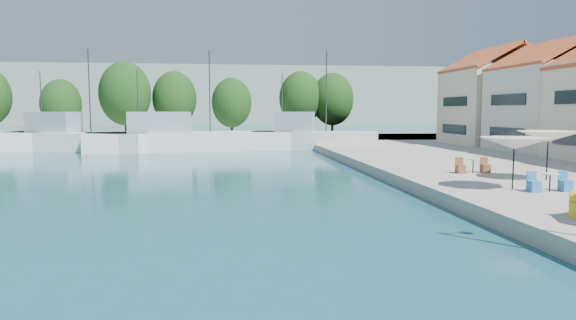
{
  "coord_description": "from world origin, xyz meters",
  "views": [
    {
      "loc": [
        -2.82,
        2.76,
        3.93
      ],
      "look_at": [
        0.06,
        26.0,
        1.67
      ],
      "focal_mm": 32.0,
      "sensor_mm": 36.0,
      "label": 1
    }
  ],
  "objects": [
    {
      "name": "quay_far",
      "position": [
        -8.0,
        67.0,
        0.3
      ],
      "size": [
        90.0,
        16.0,
        0.6
      ],
      "primitive_type": "cube",
      "color": "#9A948B",
      "rests_on": "ground"
    },
    {
      "name": "hill_west",
      "position": [
        -30.0,
        160.0,
        8.0
      ],
      "size": [
        180.0,
        40.0,
        16.0
      ],
      "primitive_type": "cube",
      "color": "gray",
      "rests_on": "ground"
    },
    {
      "name": "hill_east",
      "position": [
        40.0,
        180.0,
        6.0
      ],
      "size": [
        140.0,
        40.0,
        12.0
      ],
      "primitive_type": "cube",
      "color": "gray",
      "rests_on": "ground"
    },
    {
      "name": "building_05",
      "position": [
        24.0,
        42.0,
        5.26
      ],
      "size": [
        8.4,
        8.8,
        9.7
      ],
      "color": "beige",
      "rests_on": "quay_right"
    },
    {
      "name": "building_06",
      "position": [
        24.0,
        51.0,
        5.5
      ],
      "size": [
        9.0,
        8.8,
        10.2
      ],
      "color": "beige",
      "rests_on": "quay_right"
    },
    {
      "name": "trawler_02",
      "position": [
        -17.57,
        55.26,
        1.07
      ],
      "size": [
        16.28,
        9.73,
        10.2
      ],
      "rotation": [
        0.0,
        0.0,
        -0.38
      ],
      "color": "white",
      "rests_on": "ground"
    },
    {
      "name": "trawler_03",
      "position": [
        -6.7,
        54.26,
        1.07
      ],
      "size": [
        20.13,
        7.43,
        10.2
      ],
      "rotation": [
        0.0,
        0.0,
        0.12
      ],
      "color": "silver",
      "rests_on": "ground"
    },
    {
      "name": "trawler_04",
      "position": [
        5.8,
        54.09,
        1.07
      ],
      "size": [
        13.29,
        6.72,
        10.2
      ],
      "rotation": [
        0.0,
        0.0,
        -0.28
      ],
      "color": "silver",
      "rests_on": "ground"
    },
    {
      "name": "tree_03",
      "position": [
        -22.54,
        68.34,
        4.71
      ],
      "size": [
        4.81,
        4.81,
        7.13
      ],
      "color": "#3F2B19",
      "rests_on": "quay_far"
    },
    {
      "name": "tree_04",
      "position": [
        -15.04,
        68.95,
        6.02
      ],
      "size": [
        6.34,
        6.34,
        9.39
      ],
      "color": "#3F2B19",
      "rests_on": "quay_far"
    },
    {
      "name": "tree_05",
      "position": [
        -9.23,
        71.14,
        5.45
      ],
      "size": [
        5.68,
        5.68,
        8.41
      ],
      "color": "#3F2B19",
      "rests_on": "quay_far"
    },
    {
      "name": "tree_06",
      "position": [
        -1.88,
        68.51,
        4.91
      ],
      "size": [
        5.04,
        5.04,
        7.46
      ],
      "color": "#3F2B19",
      "rests_on": "quay_far"
    },
    {
      "name": "tree_07",
      "position": [
        7.39,
        71.39,
        5.55
      ],
      "size": [
        5.79,
        5.79,
        8.58
      ],
      "color": "#3F2B19",
      "rests_on": "quay_far"
    },
    {
      "name": "tree_08",
      "position": [
        11.72,
        71.18,
        5.44
      ],
      "size": [
        5.67,
        5.67,
        8.39
      ],
      "color": "#3F2B19",
      "rests_on": "quay_far"
    },
    {
      "name": "umbrella_white",
      "position": [
        9.32,
        23.02,
        2.55
      ],
      "size": [
        2.92,
        2.92,
        2.2
      ],
      "color": "black",
      "rests_on": "quay_right"
    },
    {
      "name": "umbrella_cream",
      "position": [
        12.55,
        25.54,
        2.7
      ],
      "size": [
        2.91,
        2.91,
        2.35
      ],
      "color": "black",
      "rests_on": "quay_right"
    },
    {
      "name": "cafe_table_02",
      "position": [
        10.43,
        22.15,
        0.89
      ],
      "size": [
        1.82,
        0.7,
        0.76
      ],
      "color": "black",
      "rests_on": "quay_right"
    },
    {
      "name": "cafe_table_03",
      "position": [
        10.33,
        28.54,
        0.89
      ],
      "size": [
        1.82,
        0.7,
        0.76
      ],
      "color": "black",
      "rests_on": "quay_right"
    }
  ]
}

